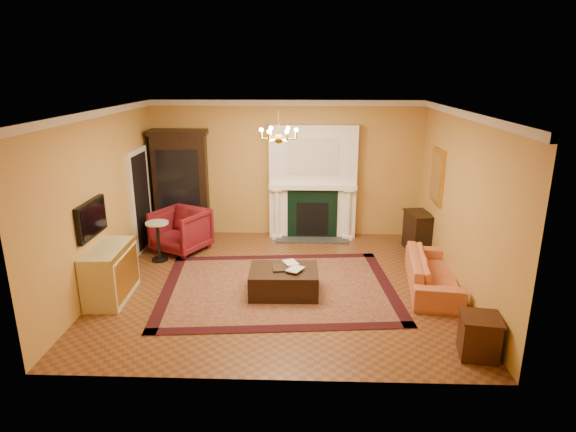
{
  "coord_description": "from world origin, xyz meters",
  "views": [
    {
      "loc": [
        0.43,
        -7.75,
        3.6
      ],
      "look_at": [
        0.14,
        0.3,
        1.16
      ],
      "focal_mm": 30.0,
      "sensor_mm": 36.0,
      "label": 1
    }
  ],
  "objects_px": {
    "china_cabinet": "(182,187)",
    "pedestal_table": "(158,238)",
    "coral_sofa": "(433,267)",
    "end_table": "(479,337)",
    "wingback_armchair": "(181,229)",
    "console_table": "(418,232)",
    "leather_ottoman": "(284,281)",
    "commode": "(110,273)"
  },
  "relations": [
    {
      "from": "coral_sofa",
      "to": "pedestal_table",
      "type": "bearing_deg",
      "value": 85.35
    },
    {
      "from": "coral_sofa",
      "to": "end_table",
      "type": "bearing_deg",
      "value": -170.1
    },
    {
      "from": "coral_sofa",
      "to": "end_table",
      "type": "relative_size",
      "value": 3.69
    },
    {
      "from": "china_cabinet",
      "to": "end_table",
      "type": "bearing_deg",
      "value": -47.87
    },
    {
      "from": "end_table",
      "to": "leather_ottoman",
      "type": "bearing_deg",
      "value": 146.5
    },
    {
      "from": "pedestal_table",
      "to": "commode",
      "type": "distance_m",
      "value": 1.65
    },
    {
      "from": "wingback_armchair",
      "to": "console_table",
      "type": "distance_m",
      "value": 4.9
    },
    {
      "from": "pedestal_table",
      "to": "leather_ottoman",
      "type": "bearing_deg",
      "value": -28.82
    },
    {
      "from": "pedestal_table",
      "to": "end_table",
      "type": "relative_size",
      "value": 1.47
    },
    {
      "from": "commode",
      "to": "coral_sofa",
      "type": "height_order",
      "value": "commode"
    },
    {
      "from": "wingback_armchair",
      "to": "leather_ottoman",
      "type": "bearing_deg",
      "value": -13.04
    },
    {
      "from": "china_cabinet",
      "to": "commode",
      "type": "distance_m",
      "value": 3.23
    },
    {
      "from": "commode",
      "to": "end_table",
      "type": "relative_size",
      "value": 2.18
    },
    {
      "from": "commode",
      "to": "coral_sofa",
      "type": "bearing_deg",
      "value": 3.59
    },
    {
      "from": "wingback_armchair",
      "to": "pedestal_table",
      "type": "bearing_deg",
      "value": -91.74
    },
    {
      "from": "coral_sofa",
      "to": "leather_ottoman",
      "type": "relative_size",
      "value": 1.76
    },
    {
      "from": "pedestal_table",
      "to": "leather_ottoman",
      "type": "xyz_separation_m",
      "value": [
        2.52,
        -1.38,
        -0.23
      ]
    },
    {
      "from": "coral_sofa",
      "to": "wingback_armchair",
      "type": "bearing_deg",
      "value": 78.58
    },
    {
      "from": "pedestal_table",
      "to": "end_table",
      "type": "xyz_separation_m",
      "value": [
        5.14,
        -3.12,
        -0.19
      ]
    },
    {
      "from": "wingback_armchair",
      "to": "commode",
      "type": "relative_size",
      "value": 0.83
    },
    {
      "from": "wingback_armchair",
      "to": "commode",
      "type": "height_order",
      "value": "wingback_armchair"
    },
    {
      "from": "end_table",
      "to": "console_table",
      "type": "relative_size",
      "value": 0.69
    },
    {
      "from": "wingback_armchair",
      "to": "commode",
      "type": "xyz_separation_m",
      "value": [
        -0.61,
        -2.16,
        -0.05
      ]
    },
    {
      "from": "china_cabinet",
      "to": "console_table",
      "type": "height_order",
      "value": "china_cabinet"
    },
    {
      "from": "china_cabinet",
      "to": "coral_sofa",
      "type": "xyz_separation_m",
      "value": [
        4.92,
        -2.57,
        -0.75
      ]
    },
    {
      "from": "wingback_armchair",
      "to": "leather_ottoman",
      "type": "relative_size",
      "value": 0.86
    },
    {
      "from": "leather_ottoman",
      "to": "china_cabinet",
      "type": "bearing_deg",
      "value": 128.27
    },
    {
      "from": "coral_sofa",
      "to": "console_table",
      "type": "bearing_deg",
      "value": 2.8
    },
    {
      "from": "leather_ottoman",
      "to": "end_table",
      "type": "bearing_deg",
      "value": -34.82
    },
    {
      "from": "wingback_armchair",
      "to": "end_table",
      "type": "relative_size",
      "value": 1.81
    },
    {
      "from": "china_cabinet",
      "to": "end_table",
      "type": "distance_m",
      "value": 6.87
    },
    {
      "from": "china_cabinet",
      "to": "leather_ottoman",
      "type": "bearing_deg",
      "value": -55.6
    },
    {
      "from": "pedestal_table",
      "to": "end_table",
      "type": "height_order",
      "value": "pedestal_table"
    },
    {
      "from": "console_table",
      "to": "leather_ottoman",
      "type": "bearing_deg",
      "value": -151.27
    },
    {
      "from": "pedestal_table",
      "to": "commode",
      "type": "height_order",
      "value": "commode"
    },
    {
      "from": "china_cabinet",
      "to": "pedestal_table",
      "type": "relative_size",
      "value": 2.88
    },
    {
      "from": "wingback_armchair",
      "to": "leather_ottoman",
      "type": "distance_m",
      "value": 2.94
    },
    {
      "from": "china_cabinet",
      "to": "leather_ottoman",
      "type": "height_order",
      "value": "china_cabinet"
    },
    {
      "from": "commode",
      "to": "leather_ottoman",
      "type": "distance_m",
      "value": 2.84
    },
    {
      "from": "commode",
      "to": "console_table",
      "type": "xyz_separation_m",
      "value": [
        5.51,
        2.39,
        -0.05
      ]
    },
    {
      "from": "console_table",
      "to": "commode",
      "type": "bearing_deg",
      "value": -166.46
    },
    {
      "from": "end_table",
      "to": "coral_sofa",
      "type": "bearing_deg",
      "value": 92.49
    }
  ]
}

